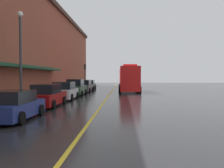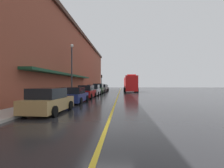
{
  "view_description": "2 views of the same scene",
  "coord_description": "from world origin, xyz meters",
  "px_view_note": "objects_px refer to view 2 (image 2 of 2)",
  "views": [
    {
      "loc": [
        1.66,
        -3.79,
        2.29
      ],
      "look_at": [
        0.71,
        17.53,
        1.59
      ],
      "focal_mm": 39.21,
      "sensor_mm": 36.0,
      "label": 1
    },
    {
      "loc": [
        0.68,
        -7.87,
        1.88
      ],
      "look_at": [
        -1.49,
        27.81,
        1.82
      ],
      "focal_mm": 27.33,
      "sensor_mm": 36.0,
      "label": 2
    }
  ],
  "objects_px": {
    "parked_car_4": "(99,89)",
    "parking_meter_1": "(100,87)",
    "parked_car_5": "(103,88)",
    "fire_truck": "(130,84)",
    "parked_car_0": "(49,101)",
    "parked_car_2": "(87,92)",
    "parked_car_1": "(74,95)",
    "parked_car_3": "(94,90)",
    "parked_car_6": "(105,88)",
    "parking_meter_0": "(92,88)",
    "traffic_light_near": "(102,79)",
    "street_lamp_left": "(72,65)"
  },
  "relations": [
    {
      "from": "parking_meter_0",
      "to": "traffic_light_near",
      "type": "xyz_separation_m",
      "value": [
        0.06,
        14.7,
        2.1
      ]
    },
    {
      "from": "parked_car_1",
      "to": "fire_truck",
      "type": "height_order",
      "value": "fire_truck"
    },
    {
      "from": "fire_truck",
      "to": "parked_car_2",
      "type": "bearing_deg",
      "value": -22.64
    },
    {
      "from": "parked_car_3",
      "to": "fire_truck",
      "type": "height_order",
      "value": "fire_truck"
    },
    {
      "from": "parking_meter_1",
      "to": "traffic_light_near",
      "type": "height_order",
      "value": "traffic_light_near"
    },
    {
      "from": "parked_car_6",
      "to": "street_lamp_left",
      "type": "height_order",
      "value": "street_lamp_left"
    },
    {
      "from": "parked_car_4",
      "to": "fire_truck",
      "type": "height_order",
      "value": "fire_truck"
    },
    {
      "from": "parked_car_5",
      "to": "parking_meter_1",
      "type": "distance_m",
      "value": 6.77
    },
    {
      "from": "parked_car_1",
      "to": "parked_car_6",
      "type": "xyz_separation_m",
      "value": [
        0.0,
        28.73,
        0.03
      ]
    },
    {
      "from": "parked_car_0",
      "to": "parked_car_4",
      "type": "height_order",
      "value": "parked_car_4"
    },
    {
      "from": "parking_meter_0",
      "to": "street_lamp_left",
      "type": "relative_size",
      "value": 0.19
    },
    {
      "from": "parked_car_2",
      "to": "traffic_light_near",
      "type": "distance_m",
      "value": 26.64
    },
    {
      "from": "parked_car_2",
      "to": "parked_car_5",
      "type": "bearing_deg",
      "value": -0.21
    },
    {
      "from": "parked_car_5",
      "to": "parked_car_1",
      "type": "bearing_deg",
      "value": -179.74
    },
    {
      "from": "parking_meter_1",
      "to": "parking_meter_0",
      "type": "bearing_deg",
      "value": -90.0
    },
    {
      "from": "fire_truck",
      "to": "street_lamp_left",
      "type": "relative_size",
      "value": 1.23
    },
    {
      "from": "parked_car_3",
      "to": "street_lamp_left",
      "type": "relative_size",
      "value": 0.66
    },
    {
      "from": "parked_car_1",
      "to": "parked_car_6",
      "type": "distance_m",
      "value": 28.73
    },
    {
      "from": "fire_truck",
      "to": "street_lamp_left",
      "type": "xyz_separation_m",
      "value": [
        -8.48,
        -17.0,
        2.58
      ]
    },
    {
      "from": "parked_car_6",
      "to": "fire_truck",
      "type": "relative_size",
      "value": 0.56
    },
    {
      "from": "parked_car_6",
      "to": "parking_meter_0",
      "type": "height_order",
      "value": "parked_car_6"
    },
    {
      "from": "parked_car_6",
      "to": "traffic_light_near",
      "type": "distance_m",
      "value": 4.37
    },
    {
      "from": "parked_car_1",
      "to": "parked_car_5",
      "type": "distance_m",
      "value": 22.73
    },
    {
      "from": "parked_car_4",
      "to": "parking_meter_1",
      "type": "xyz_separation_m",
      "value": [
        -1.37,
        12.76,
        0.17
      ]
    },
    {
      "from": "parked_car_2",
      "to": "parked_car_6",
      "type": "relative_size",
      "value": 1.01
    },
    {
      "from": "parked_car_5",
      "to": "parking_meter_0",
      "type": "xyz_separation_m",
      "value": [
        -1.47,
        -5.27,
        0.24
      ]
    },
    {
      "from": "parking_meter_1",
      "to": "parked_car_1",
      "type": "bearing_deg",
      "value": -87.42
    },
    {
      "from": "parking_meter_0",
      "to": "parking_meter_1",
      "type": "distance_m",
      "value": 11.87
    },
    {
      "from": "parked_car_3",
      "to": "parking_meter_1",
      "type": "bearing_deg",
      "value": 3.71
    },
    {
      "from": "parked_car_4",
      "to": "parked_car_5",
      "type": "height_order",
      "value": "parked_car_4"
    },
    {
      "from": "parked_car_0",
      "to": "parking_meter_1",
      "type": "height_order",
      "value": "parked_car_0"
    },
    {
      "from": "parked_car_3",
      "to": "parked_car_6",
      "type": "relative_size",
      "value": 0.96
    },
    {
      "from": "parked_car_0",
      "to": "parked_car_2",
      "type": "relative_size",
      "value": 0.89
    },
    {
      "from": "parked_car_1",
      "to": "street_lamp_left",
      "type": "relative_size",
      "value": 0.63
    },
    {
      "from": "street_lamp_left",
      "to": "traffic_light_near",
      "type": "xyz_separation_m",
      "value": [
        0.66,
        26.7,
        -1.24
      ]
    },
    {
      "from": "parked_car_1",
      "to": "parking_meter_1",
      "type": "xyz_separation_m",
      "value": [
        -1.32,
        29.33,
        0.33
      ]
    },
    {
      "from": "parked_car_0",
      "to": "parking_meter_0",
      "type": "distance_m",
      "value": 23.37
    },
    {
      "from": "parked_car_4",
      "to": "parking_meter_0",
      "type": "relative_size",
      "value": 3.5
    },
    {
      "from": "parked_car_3",
      "to": "parked_car_5",
      "type": "distance_m",
      "value": 11.55
    },
    {
      "from": "parking_meter_0",
      "to": "parked_car_3",
      "type": "bearing_deg",
      "value": -78.18
    },
    {
      "from": "parked_car_2",
      "to": "parked_car_6",
      "type": "bearing_deg",
      "value": 0.26
    },
    {
      "from": "parked_car_0",
      "to": "traffic_light_near",
      "type": "distance_m",
      "value": 38.13
    },
    {
      "from": "parked_car_1",
      "to": "parking_meter_1",
      "type": "height_order",
      "value": "parked_car_1"
    },
    {
      "from": "parked_car_5",
      "to": "traffic_light_near",
      "type": "relative_size",
      "value": 1.08
    },
    {
      "from": "parked_car_4",
      "to": "parked_car_5",
      "type": "bearing_deg",
      "value": -1.18
    },
    {
      "from": "parked_car_0",
      "to": "traffic_light_near",
      "type": "bearing_deg",
      "value": 4.09
    },
    {
      "from": "parked_car_5",
      "to": "parking_meter_1",
      "type": "height_order",
      "value": "parked_car_5"
    },
    {
      "from": "parked_car_3",
      "to": "parked_car_6",
      "type": "bearing_deg",
      "value": -0.46
    },
    {
      "from": "fire_truck",
      "to": "traffic_light_near",
      "type": "xyz_separation_m",
      "value": [
        -7.81,
        9.7,
        1.33
      ]
    },
    {
      "from": "parking_meter_1",
      "to": "parked_car_2",
      "type": "bearing_deg",
      "value": -86.76
    }
  ]
}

